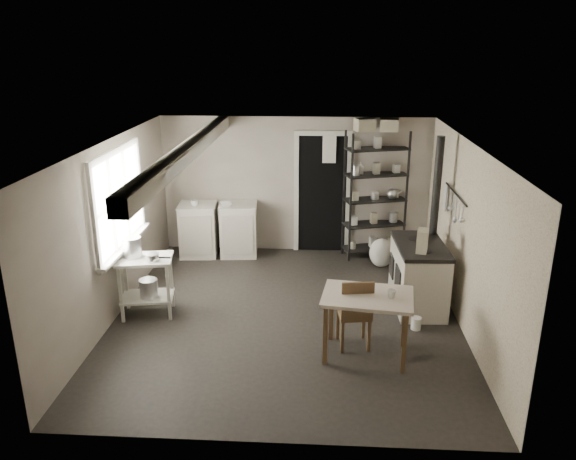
# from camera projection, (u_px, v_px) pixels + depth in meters

# --- Properties ---
(floor) EXTENTS (5.00, 5.00, 0.00)m
(floor) POSITION_uv_depth(u_px,v_px,m) (287.00, 315.00, 7.48)
(floor) COLOR black
(floor) RESTS_ON ground
(ceiling) EXTENTS (5.00, 5.00, 0.00)m
(ceiling) POSITION_uv_depth(u_px,v_px,m) (287.00, 144.00, 6.74)
(ceiling) COLOR silver
(ceiling) RESTS_ON wall_back
(wall_back) EXTENTS (4.50, 0.02, 2.30)m
(wall_back) POSITION_uv_depth(u_px,v_px,m) (296.00, 185.00, 9.47)
(wall_back) COLOR #9E9486
(wall_back) RESTS_ON ground
(wall_front) EXTENTS (4.50, 0.02, 2.30)m
(wall_front) POSITION_uv_depth(u_px,v_px,m) (268.00, 331.00, 4.75)
(wall_front) COLOR #9E9486
(wall_front) RESTS_ON ground
(wall_left) EXTENTS (0.02, 5.00, 2.30)m
(wall_left) POSITION_uv_depth(u_px,v_px,m) (113.00, 230.00, 7.23)
(wall_left) COLOR #9E9486
(wall_left) RESTS_ON ground
(wall_right) EXTENTS (0.02, 5.00, 2.30)m
(wall_right) POSITION_uv_depth(u_px,v_px,m) (467.00, 237.00, 6.98)
(wall_right) COLOR #9E9486
(wall_right) RESTS_ON ground
(window) EXTENTS (0.12, 1.76, 1.28)m
(window) POSITION_uv_depth(u_px,v_px,m) (118.00, 200.00, 7.31)
(window) COLOR beige
(window) RESTS_ON wall_left
(doorway) EXTENTS (0.96, 0.10, 2.08)m
(doorway) POSITION_uv_depth(u_px,v_px,m) (322.00, 195.00, 9.46)
(doorway) COLOR beige
(doorway) RESTS_ON ground
(ceiling_beam) EXTENTS (0.18, 5.00, 0.18)m
(ceiling_beam) POSITION_uv_depth(u_px,v_px,m) (188.00, 151.00, 6.84)
(ceiling_beam) COLOR beige
(ceiling_beam) RESTS_ON ceiling
(wallpaper_panel) EXTENTS (0.01, 5.00, 2.30)m
(wallpaper_panel) POSITION_uv_depth(u_px,v_px,m) (466.00, 237.00, 6.98)
(wallpaper_panel) COLOR beige
(wallpaper_panel) RESTS_ON wall_right
(utensil_rail) EXTENTS (0.06, 1.20, 0.44)m
(utensil_rail) POSITION_uv_depth(u_px,v_px,m) (454.00, 194.00, 7.42)
(utensil_rail) COLOR silver
(utensil_rail) RESTS_ON wall_right
(prep_table) EXTENTS (0.77, 0.61, 0.80)m
(prep_table) POSITION_uv_depth(u_px,v_px,m) (147.00, 286.00, 7.39)
(prep_table) COLOR beige
(prep_table) RESTS_ON ground
(stockpot) EXTENTS (0.30, 0.30, 0.26)m
(stockpot) POSITION_uv_depth(u_px,v_px,m) (132.00, 247.00, 7.26)
(stockpot) COLOR silver
(stockpot) RESTS_ON prep_table
(saucepan) EXTENTS (0.20, 0.20, 0.10)m
(saucepan) POSITION_uv_depth(u_px,v_px,m) (152.00, 257.00, 7.16)
(saucepan) COLOR silver
(saucepan) RESTS_ON prep_table
(bucket) EXTENTS (0.28, 0.28, 0.26)m
(bucket) POSITION_uv_depth(u_px,v_px,m) (149.00, 289.00, 7.36)
(bucket) COLOR silver
(bucket) RESTS_ON prep_table
(base_cabinets) EXTENTS (1.40, 0.69, 0.89)m
(base_cabinets) POSITION_uv_depth(u_px,v_px,m) (219.00, 229.00, 9.46)
(base_cabinets) COLOR beige
(base_cabinets) RESTS_ON ground
(mixing_bowl) EXTENTS (0.37, 0.37, 0.07)m
(mixing_bowl) POSITION_uv_depth(u_px,v_px,m) (226.00, 202.00, 9.19)
(mixing_bowl) COLOR white
(mixing_bowl) RESTS_ON base_cabinets
(counter_cup) EXTENTS (0.16, 0.16, 0.10)m
(counter_cup) POSITION_uv_depth(u_px,v_px,m) (194.00, 201.00, 9.19)
(counter_cup) COLOR white
(counter_cup) RESTS_ON base_cabinets
(shelf_rack) EXTENTS (1.07, 0.66, 2.11)m
(shelf_rack) POSITION_uv_depth(u_px,v_px,m) (375.00, 201.00, 9.28)
(shelf_rack) COLOR black
(shelf_rack) RESTS_ON ground
(shelf_jar) EXTENTS (0.10, 0.10, 0.20)m
(shelf_jar) POSITION_uv_depth(u_px,v_px,m) (360.00, 176.00, 9.14)
(shelf_jar) COLOR white
(shelf_jar) RESTS_ON shelf_rack
(storage_box_a) EXTENTS (0.35, 0.33, 0.20)m
(storage_box_a) POSITION_uv_depth(u_px,v_px,m) (364.00, 138.00, 8.90)
(storage_box_a) COLOR beige
(storage_box_a) RESTS_ON shelf_rack
(storage_box_b) EXTENTS (0.31, 0.29, 0.18)m
(storage_box_b) POSITION_uv_depth(u_px,v_px,m) (388.00, 138.00, 8.94)
(storage_box_b) COLOR beige
(storage_box_b) RESTS_ON shelf_rack
(stove) EXTENTS (0.68, 1.16, 0.90)m
(stove) POSITION_uv_depth(u_px,v_px,m) (418.00, 276.00, 7.62)
(stove) COLOR beige
(stove) RESTS_ON ground
(stovepipe) EXTENTS (0.14, 0.14, 1.52)m
(stovepipe) POSITION_uv_depth(u_px,v_px,m) (437.00, 186.00, 7.65)
(stovepipe) COLOR black
(stovepipe) RESTS_ON stove
(side_ledge) EXTENTS (0.63, 0.46, 0.87)m
(side_ledge) POSITION_uv_depth(u_px,v_px,m) (424.00, 286.00, 7.32)
(side_ledge) COLOR beige
(side_ledge) RESTS_ON ground
(oats_box) EXTENTS (0.18, 0.25, 0.33)m
(oats_box) POSITION_uv_depth(u_px,v_px,m) (422.00, 244.00, 7.17)
(oats_box) COLOR beige
(oats_box) RESTS_ON side_ledge
(work_table) EXTENTS (1.09, 0.83, 0.76)m
(work_table) POSITION_uv_depth(u_px,v_px,m) (366.00, 326.00, 6.42)
(work_table) COLOR beige
(work_table) RESTS_ON ground
(table_cup) EXTENTS (0.13, 0.13, 0.09)m
(table_cup) POSITION_uv_depth(u_px,v_px,m) (391.00, 294.00, 6.23)
(table_cup) COLOR white
(table_cup) RESTS_ON work_table
(chair) EXTENTS (0.42, 0.44, 0.90)m
(chair) POSITION_uv_depth(u_px,v_px,m) (354.00, 309.00, 6.60)
(chair) COLOR #523923
(chair) RESTS_ON ground
(flour_sack) EXTENTS (0.47, 0.42, 0.47)m
(flour_sack) POSITION_uv_depth(u_px,v_px,m) (382.00, 253.00, 9.01)
(flour_sack) COLOR beige
(flour_sack) RESTS_ON ground
(floor_crock) EXTENTS (0.14, 0.14, 0.16)m
(floor_crock) POSITION_uv_depth(u_px,v_px,m) (416.00, 324.00, 7.10)
(floor_crock) COLOR white
(floor_crock) RESTS_ON ground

